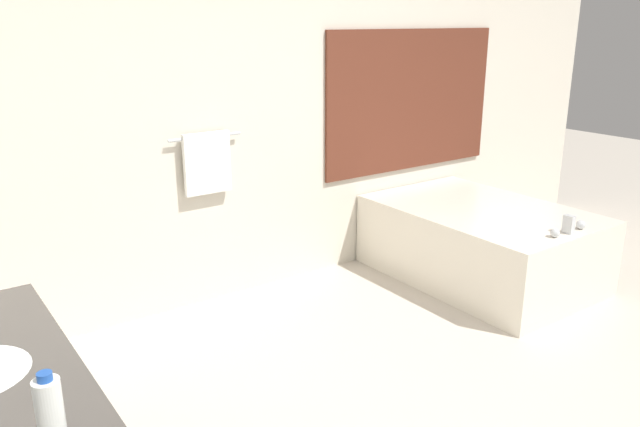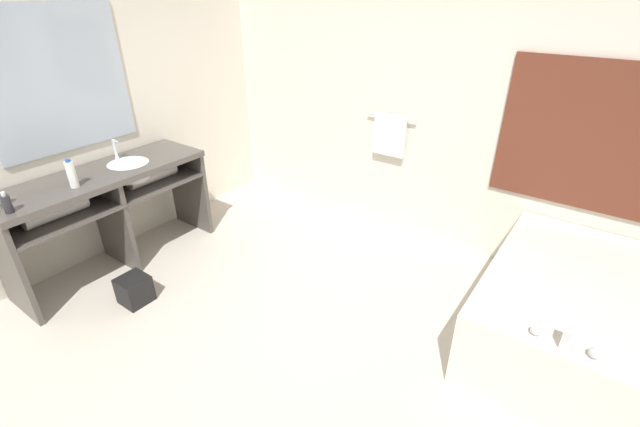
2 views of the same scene
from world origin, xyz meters
TOP-DOWN VIEW (x-y plane):
  - wall_back_with_blinds at (0.05, 2.23)m, footprint 7.40×0.13m
  - bathtub at (1.52, 1.39)m, footprint 1.08×1.59m
  - water_bottle_1 at (-1.78, -0.10)m, footprint 0.06×0.06m

SIDE VIEW (x-z plane):
  - bathtub at x=1.52m, z-range -0.03..0.63m
  - water_bottle_1 at x=-1.78m, z-range 0.88..1.10m
  - wall_back_with_blinds at x=0.05m, z-range -0.01..2.69m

